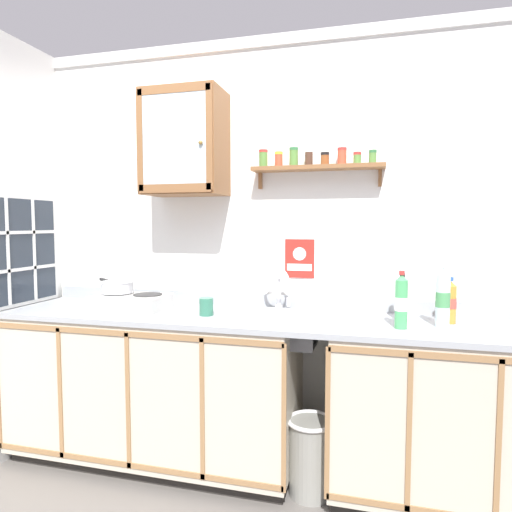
# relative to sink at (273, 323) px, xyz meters

# --- Properties ---
(floor) EXTENTS (6.12, 6.12, 0.00)m
(floor) POSITION_rel_sink_xyz_m (-0.06, -0.29, -0.90)
(floor) COLOR slate
(floor) RESTS_ON ground
(back_wall) EXTENTS (3.72, 0.07, 2.62)m
(back_wall) POSITION_rel_sink_xyz_m (-0.06, 0.30, 0.42)
(back_wall) COLOR white
(back_wall) RESTS_ON ground
(lower_cabinet_run) EXTENTS (1.76, 0.62, 0.91)m
(lower_cabinet_run) POSITION_rel_sink_xyz_m (-0.74, -0.03, -0.44)
(lower_cabinet_run) COLOR black
(lower_cabinet_run) RESTS_ON ground
(lower_cabinet_run_right) EXTENTS (1.15, 0.62, 0.91)m
(lower_cabinet_run_right) POSITION_rel_sink_xyz_m (0.91, -0.03, -0.44)
(lower_cabinet_run_right) COLOR black
(lower_cabinet_run_right) RESTS_ON ground
(countertop) EXTENTS (3.08, 0.64, 0.03)m
(countertop) POSITION_rel_sink_xyz_m (-0.06, -0.04, 0.03)
(countertop) COLOR #9EA3A8
(countertop) RESTS_ON lower_cabinet_run
(backsplash) EXTENTS (3.08, 0.02, 0.08)m
(backsplash) POSITION_rel_sink_xyz_m (-0.06, 0.26, 0.08)
(backsplash) COLOR #9EA3A8
(backsplash) RESTS_ON countertop
(sink) EXTENTS (0.59, 0.45, 0.41)m
(sink) POSITION_rel_sink_xyz_m (0.00, 0.00, 0.00)
(sink) COLOR silver
(sink) RESTS_ON countertop
(hot_plate_stove) EXTENTS (0.44, 0.29, 0.09)m
(hot_plate_stove) POSITION_rel_sink_xyz_m (-0.89, -0.03, 0.09)
(hot_plate_stove) COLOR silver
(hot_plate_stove) RESTS_ON countertop
(saucepan) EXTENTS (0.35, 0.29, 0.07)m
(saucepan) POSITION_rel_sink_xyz_m (-1.00, -0.00, 0.17)
(saucepan) COLOR silver
(saucepan) RESTS_ON hot_plate_stove
(bottle_water_clear_0) EXTENTS (0.07, 0.07, 0.32)m
(bottle_water_clear_0) POSITION_rel_sink_xyz_m (0.90, -0.05, 0.19)
(bottle_water_clear_0) COLOR silver
(bottle_water_clear_0) RESTS_ON countertop
(bottle_juice_amber_1) EXTENTS (0.06, 0.06, 0.25)m
(bottle_juice_amber_1) POSITION_rel_sink_xyz_m (0.95, 0.05, 0.15)
(bottle_juice_amber_1) COLOR gold
(bottle_juice_amber_1) RESTS_ON countertop
(bottle_opaque_white_2) EXTENTS (0.07, 0.07, 0.26)m
(bottle_opaque_white_2) POSITION_rel_sink_xyz_m (0.71, 0.06, 0.16)
(bottle_opaque_white_2) COLOR white
(bottle_opaque_white_2) RESTS_ON countertop
(bottle_soda_green_3) EXTENTS (0.06, 0.06, 0.29)m
(bottle_soda_green_3) POSITION_rel_sink_xyz_m (0.69, -0.14, 0.17)
(bottle_soda_green_3) COLOR #4CB266
(bottle_soda_green_3) RESTS_ON countertop
(mug) EXTENTS (0.08, 0.12, 0.10)m
(mug) POSITION_rel_sink_xyz_m (-0.37, -0.08, 0.09)
(mug) COLOR #337259
(mug) RESTS_ON countertop
(wall_cabinet) EXTENTS (0.49, 0.34, 0.63)m
(wall_cabinet) POSITION_rel_sink_xyz_m (-0.58, 0.11, 1.06)
(wall_cabinet) COLOR brown
(spice_shelf) EXTENTS (0.78, 0.14, 0.23)m
(spice_shelf) POSITION_rel_sink_xyz_m (0.21, 0.20, 0.92)
(spice_shelf) COLOR brown
(warning_sign) EXTENTS (0.18, 0.01, 0.24)m
(warning_sign) POSITION_rel_sink_xyz_m (0.11, 0.27, 0.35)
(warning_sign) COLOR #B2261E
(window) EXTENTS (0.03, 0.65, 0.70)m
(window) POSITION_rel_sink_xyz_m (-1.62, -0.12, 0.40)
(window) COLOR #262D38
(trash_bin) EXTENTS (0.26, 0.26, 0.42)m
(trash_bin) POSITION_rel_sink_xyz_m (0.24, -0.14, -0.68)
(trash_bin) COLOR gray
(trash_bin) RESTS_ON ground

